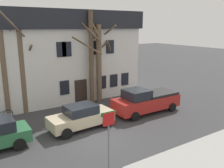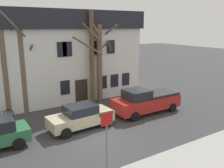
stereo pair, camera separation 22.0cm
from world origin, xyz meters
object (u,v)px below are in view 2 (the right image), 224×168
Objects in this scene: car_beige_sedan at (81,117)px; tree_bare_far at (92,57)px; tree_bare_near at (4,61)px; bicycle_leaning at (1,115)px; tree_bare_mid at (23,68)px; street_sign_pole at (107,131)px; building_main at (56,54)px; tree_bare_end at (100,61)px; pickup_truck_red at (146,101)px.

tree_bare_far is at bearing 54.68° from car_beige_sedan.
tree_bare_near is at bearing 125.86° from car_beige_sedan.
tree_bare_near is 7.08m from car_beige_sedan.
car_beige_sedan is at bearing -45.78° from bicycle_leaning.
tree_bare_mid is 2.47× the size of street_sign_pole.
tree_bare_far is at bearing -0.46° from bicycle_leaning.
car_beige_sedan is (-1.26, -8.24, -3.24)m from building_main.
tree_bare_mid reaches higher than bicycle_leaning.
building_main is 4.26m from tree_bare_far.
building_main is 4.78m from tree_bare_mid.
tree_bare_far is at bearing -172.65° from tree_bare_end.
pickup_truck_red is at bearing -23.84° from bicycle_leaning.
tree_bare_near is at bearing 104.51° from street_sign_pole.
tree_bare_mid is at bearing 97.63° from street_sign_pole.
bicycle_leaning is at bearing -140.04° from tree_bare_near.
bicycle_leaning is (-9.94, 4.39, -0.59)m from pickup_truck_red.
tree_bare_mid is at bearing 21.16° from bicycle_leaning.
tree_bare_mid is 6.39m from tree_bare_end.
street_sign_pole is at bearing -82.37° from tree_bare_mid.
tree_bare_far is 8.33m from bicycle_leaning.
car_beige_sedan is at bearing -131.22° from tree_bare_end.
car_beige_sedan reaches higher than bicycle_leaning.
tree_bare_near reaches higher than street_sign_pole.
pickup_truck_red is 1.85× the size of street_sign_pole.
building_main reaches higher than tree_bare_near.
pickup_truck_red is 10.88m from bicycle_leaning.
tree_bare_mid is 6.34m from car_beige_sedan.
street_sign_pole is (-4.13, -9.53, -2.01)m from tree_bare_far.
tree_bare_near is 1.40× the size of pickup_truck_red.
tree_bare_end reaches higher than car_beige_sedan.
building_main is at bearing 33.97° from bicycle_leaning.
tree_bare_far reaches higher than tree_bare_near.
car_beige_sedan is at bearing -98.72° from building_main.
tree_bare_far reaches higher than bicycle_leaning.
tree_bare_far is 6.31m from car_beige_sedan.
tree_bare_mid is 10.53m from street_sign_pole.
bicycle_leaning is at bearing -179.67° from tree_bare_end.
street_sign_pole reaches higher than bicycle_leaning.
tree_bare_far reaches higher than tree_bare_end.
car_beige_sedan is 1.49× the size of street_sign_pole.
tree_bare_mid is 1.33× the size of pickup_truck_red.
bicycle_leaning is (-7.46, 0.06, -3.71)m from tree_bare_far.
tree_bare_near is 1.43m from tree_bare_mid.
tree_bare_near is 10.72m from street_sign_pole.
tree_bare_mid is 4.19× the size of bicycle_leaning.
tree_bare_far reaches higher than street_sign_pole.
building_main is 5.15× the size of street_sign_pole.
tree_bare_far is (5.52, -0.81, 0.57)m from tree_bare_mid.
building_main reaches higher than pickup_truck_red.
tree_bare_far is 1.07× the size of tree_bare_end.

